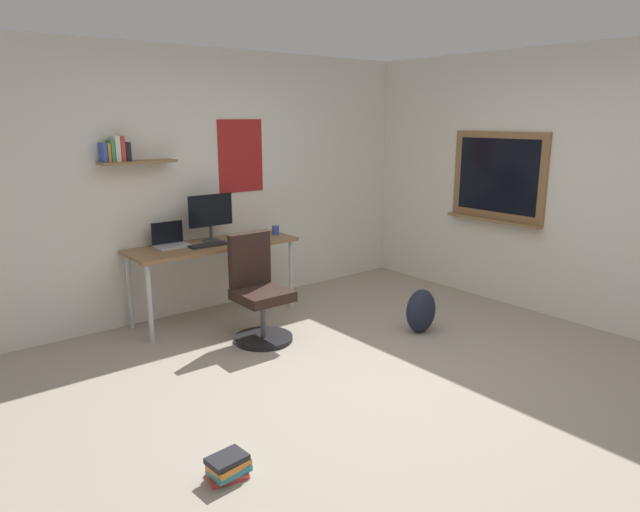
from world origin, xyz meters
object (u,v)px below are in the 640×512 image
object	(u,v)px
desk	(213,251)
backpack	(421,311)
office_chair	(259,295)
book_stack_on_floor	(228,467)
coffee_mug	(276,230)
computer_mouse	(234,240)
laptop	(170,241)
monitor_primary	(211,214)
keyboard	(209,245)

from	to	relation	value
desk	backpack	world-z (taller)	desk
office_chair	book_stack_on_floor	xyz separation A→B (m)	(-1.24, -1.60, -0.34)
coffee_mug	book_stack_on_floor	world-z (taller)	coffee_mug
computer_mouse	backpack	size ratio (longest dim) A/B	0.25
computer_mouse	laptop	bearing A→B (deg)	159.16
monitor_primary	coffee_mug	xyz separation A→B (m)	(0.68, -0.12, -0.22)
computer_mouse	monitor_primary	bearing A→B (deg)	133.15
keyboard	backpack	xyz separation A→B (m)	(1.37, -1.47, -0.56)
laptop	computer_mouse	size ratio (longest dim) A/B	2.98
desk	computer_mouse	xyz separation A→B (m)	(0.20, -0.07, 0.09)
monitor_primary	backpack	world-z (taller)	monitor_primary
keyboard	backpack	bearing A→B (deg)	-46.88
office_chair	keyboard	distance (m)	0.77
keyboard	coffee_mug	bearing A→B (deg)	3.57
laptop	backpack	world-z (taller)	laptop
desk	computer_mouse	world-z (taller)	computer_mouse
computer_mouse	book_stack_on_floor	xyz separation A→B (m)	(-1.40, -2.28, -0.70)
office_chair	laptop	bearing A→B (deg)	114.35
laptop	computer_mouse	bearing A→B (deg)	-20.84
computer_mouse	book_stack_on_floor	distance (m)	2.77
monitor_primary	book_stack_on_floor	xyz separation A→B (m)	(-1.25, -2.44, -0.96)
desk	keyboard	size ratio (longest dim) A/B	4.43
desk	coffee_mug	size ratio (longest dim) A/B	17.81
monitor_primary	computer_mouse	size ratio (longest dim) A/B	4.46
laptop	computer_mouse	world-z (taller)	laptop
keyboard	computer_mouse	xyz separation A→B (m)	(0.28, 0.00, 0.01)
monitor_primary	backpack	distance (m)	2.22
monitor_primary	keyboard	xyz separation A→B (m)	(-0.12, -0.17, -0.26)
keyboard	laptop	bearing A→B (deg)	143.04
office_chair	laptop	xyz separation A→B (m)	(-0.40, 0.89, 0.40)
book_stack_on_floor	backpack	bearing A→B (deg)	17.96
monitor_primary	keyboard	world-z (taller)	monitor_primary
laptop	book_stack_on_floor	world-z (taller)	laptop
laptop	monitor_primary	world-z (taller)	monitor_primary
book_stack_on_floor	computer_mouse	bearing A→B (deg)	58.32
office_chair	coffee_mug	distance (m)	1.07
desk	office_chair	bearing A→B (deg)	-87.38
desk	laptop	size ratio (longest dim) A/B	5.29
computer_mouse	backpack	distance (m)	1.92
office_chair	backpack	size ratio (longest dim) A/B	2.33
office_chair	coffee_mug	xyz separation A→B (m)	(0.69, 0.72, 0.39)
desk	book_stack_on_floor	size ratio (longest dim) A/B	6.84
office_chair	computer_mouse	bearing A→B (deg)	76.35
office_chair	monitor_primary	size ratio (longest dim) A/B	2.05
coffee_mug	desk	bearing A→B (deg)	178.14
office_chair	coffee_mug	bearing A→B (deg)	46.60
laptop	backpack	xyz separation A→B (m)	(1.66, -1.68, -0.60)
backpack	book_stack_on_floor	distance (m)	2.63
laptop	monitor_primary	distance (m)	0.47
monitor_primary	backpack	bearing A→B (deg)	-52.57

